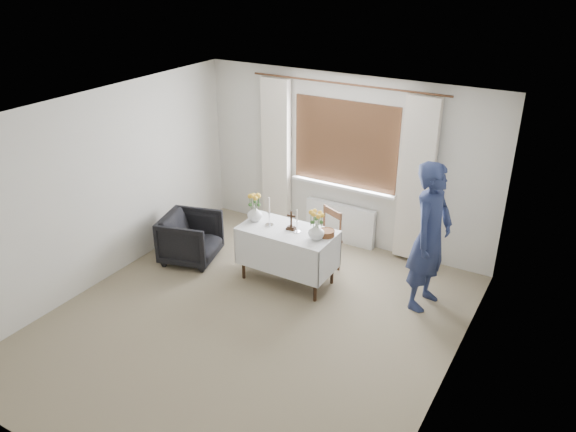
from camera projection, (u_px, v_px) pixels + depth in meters
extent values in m
plane|color=gray|center=(251.00, 323.00, 6.65)|extent=(5.00, 5.00, 0.00)
cube|color=silver|center=(287.00, 256.00, 7.34)|extent=(1.24, 0.64, 0.76)
imported|color=black|center=(191.00, 238.00, 7.87)|extent=(0.92, 0.90, 0.68)
imported|color=navy|center=(430.00, 237.00, 6.63)|extent=(0.54, 0.74, 1.86)
cube|color=silver|center=(340.00, 223.00, 8.41)|extent=(1.10, 0.10, 0.60)
imported|color=silver|center=(255.00, 213.00, 7.38)|extent=(0.21, 0.21, 0.21)
imported|color=silver|center=(316.00, 231.00, 6.91)|extent=(0.21, 0.21, 0.21)
cylinder|color=brown|center=(327.00, 233.00, 7.01)|extent=(0.25, 0.25, 0.08)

